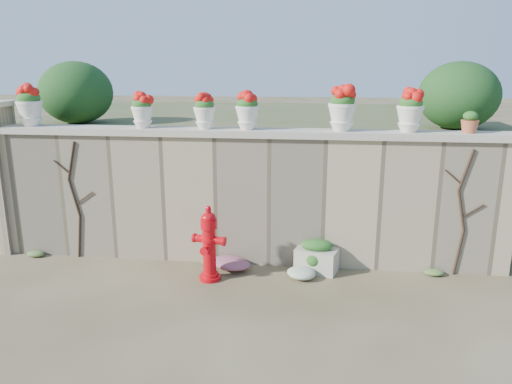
# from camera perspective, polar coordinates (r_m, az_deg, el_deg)

# --- Properties ---
(ground) EXTENTS (80.00, 80.00, 0.00)m
(ground) POSITION_cam_1_polar(r_m,az_deg,el_deg) (6.52, -3.65, -13.64)
(ground) COLOR #4A3D25
(ground) RESTS_ON ground
(stone_wall) EXTENTS (8.00, 0.40, 2.00)m
(stone_wall) POSITION_cam_1_polar(r_m,az_deg,el_deg) (7.80, -1.40, -0.86)
(stone_wall) COLOR tan
(stone_wall) RESTS_ON ground
(wall_cap) EXTENTS (8.10, 0.52, 0.10)m
(wall_cap) POSITION_cam_1_polar(r_m,az_deg,el_deg) (7.59, -1.44, 6.80)
(wall_cap) COLOR #C0B6A2
(wall_cap) RESTS_ON stone_wall
(raised_fill) EXTENTS (9.00, 6.00, 2.00)m
(raised_fill) POSITION_cam_1_polar(r_m,az_deg,el_deg) (10.90, 0.99, 3.63)
(raised_fill) COLOR #384C23
(raised_fill) RESTS_ON ground
(back_shrub_left) EXTENTS (1.30, 1.30, 1.10)m
(back_shrub_left) POSITION_cam_1_polar(r_m,az_deg,el_deg) (9.65, -19.87, 10.63)
(back_shrub_left) COLOR #143814
(back_shrub_left) RESTS_ON raised_fill
(back_shrub_right) EXTENTS (1.30, 1.30, 1.10)m
(back_shrub_right) POSITION_cam_1_polar(r_m,az_deg,el_deg) (8.96, 22.17, 10.17)
(back_shrub_right) COLOR #143814
(back_shrub_right) RESTS_ON raised_fill
(vine_left) EXTENTS (0.60, 0.04, 1.91)m
(vine_left) POSITION_cam_1_polar(r_m,az_deg,el_deg) (8.40, -19.97, -0.69)
(vine_left) COLOR black
(vine_left) RESTS_ON ground
(vine_right) EXTENTS (0.60, 0.04, 1.91)m
(vine_right) POSITION_cam_1_polar(r_m,az_deg,el_deg) (7.82, 22.49, -2.04)
(vine_right) COLOR black
(vine_right) RESTS_ON ground
(fire_hydrant) EXTENTS (0.48, 0.34, 1.11)m
(fire_hydrant) POSITION_cam_1_polar(r_m,az_deg,el_deg) (7.23, -5.38, -5.87)
(fire_hydrant) COLOR red
(fire_hydrant) RESTS_ON ground
(planter_box) EXTENTS (0.69, 0.52, 0.51)m
(planter_box) POSITION_cam_1_polar(r_m,az_deg,el_deg) (7.65, 6.94, -7.32)
(planter_box) COLOR #C0B6A2
(planter_box) RESTS_ON ground
(green_shrub) EXTENTS (0.54, 0.48, 0.51)m
(green_shrub) POSITION_cam_1_polar(r_m,az_deg,el_deg) (7.59, 6.58, -7.37)
(green_shrub) COLOR #1E5119
(green_shrub) RESTS_ON ground
(magenta_clump) EXTENTS (0.96, 0.64, 0.26)m
(magenta_clump) POSITION_cam_1_polar(r_m,az_deg,el_deg) (7.73, -3.57, -7.88)
(magenta_clump) COLOR #D0298D
(magenta_clump) RESTS_ON ground
(white_flowers) EXTENTS (0.53, 0.42, 0.19)m
(white_flowers) POSITION_cam_1_polar(r_m,az_deg,el_deg) (7.43, 4.88, -9.16)
(white_flowers) COLOR white
(white_flowers) RESTS_ON ground
(urn_pot_0) EXTENTS (0.40, 0.40, 0.63)m
(urn_pot_0) POSITION_cam_1_polar(r_m,az_deg,el_deg) (8.71, -24.46, 8.93)
(urn_pot_0) COLOR silver
(urn_pot_0) RESTS_ON wall_cap
(urn_pot_1) EXTENTS (0.34, 0.34, 0.53)m
(urn_pot_1) POSITION_cam_1_polar(r_m,az_deg,el_deg) (7.93, -12.87, 9.05)
(urn_pot_1) COLOR silver
(urn_pot_1) RESTS_ON wall_cap
(urn_pot_2) EXTENTS (0.34, 0.34, 0.53)m
(urn_pot_2) POSITION_cam_1_polar(r_m,az_deg,el_deg) (7.66, -5.89, 9.15)
(urn_pot_2) COLOR silver
(urn_pot_2) RESTS_ON wall_cap
(urn_pot_3) EXTENTS (0.36, 0.36, 0.56)m
(urn_pot_3) POSITION_cam_1_polar(r_m,az_deg,el_deg) (7.54, -0.98, 9.27)
(urn_pot_3) COLOR silver
(urn_pot_3) RESTS_ON wall_cap
(urn_pot_4) EXTENTS (0.41, 0.41, 0.65)m
(urn_pot_4) POSITION_cam_1_polar(r_m,az_deg,el_deg) (7.48, 9.83, 9.32)
(urn_pot_4) COLOR silver
(urn_pot_4) RESTS_ON wall_cap
(urn_pot_5) EXTENTS (0.39, 0.39, 0.61)m
(urn_pot_5) POSITION_cam_1_polar(r_m,az_deg,el_deg) (7.59, 17.20, 8.83)
(urn_pot_5) COLOR silver
(urn_pot_5) RESTS_ON wall_cap
(terracotta_pot) EXTENTS (0.25, 0.25, 0.30)m
(terracotta_pot) POSITION_cam_1_polar(r_m,az_deg,el_deg) (7.80, 23.24, 7.23)
(terracotta_pot) COLOR #AE5535
(terracotta_pot) RESTS_ON wall_cap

